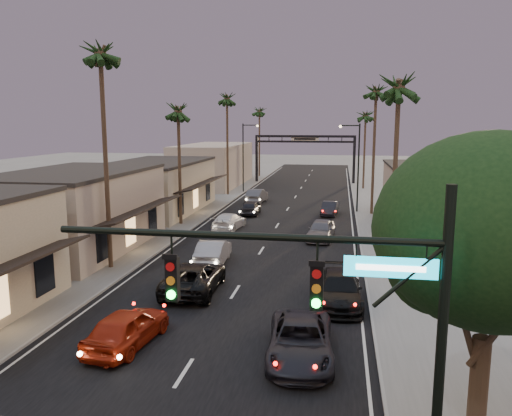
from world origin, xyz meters
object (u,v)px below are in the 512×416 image
(palm_ra, at_px, (399,80))
(streetlight_right, at_px, (356,160))
(arch, at_px, (305,147))
(oncoming_red, at_px, (127,328))
(palm_lb, at_px, (100,47))
(palm_rb, at_px, (376,87))
(curbside_black, at_px, (339,289))
(palm_far, at_px, (259,109))
(oncoming_silver, at_px, (213,252))
(traffic_signal, at_px, (349,310))
(palm_lc, at_px, (178,106))
(palm_ld, at_px, (227,95))
(palm_rc, at_px, (366,113))
(streetlight_left, at_px, (245,152))
(curbside_near, at_px, (300,340))
(corner_tree, at_px, (494,239))
(oncoming_pickup, at_px, (194,277))

(palm_ra, bearing_deg, streetlight_right, 94.57)
(arch, distance_m, oncoming_red, 58.49)
(palm_lb, height_order, palm_rb, palm_lb)
(curbside_black, bearing_deg, palm_far, 100.49)
(palm_rb, bearing_deg, oncoming_silver, -119.45)
(palm_ra, distance_m, oncoming_red, 19.91)
(arch, relative_size, palm_lb, 1.00)
(traffic_signal, relative_size, arch, 0.56)
(streetlight_right, bearing_deg, palm_far, 114.76)
(palm_lc, relative_size, palm_ld, 0.86)
(traffic_signal, relative_size, palm_rc, 0.70)
(arch, bearing_deg, palm_lc, -104.20)
(streetlight_right, relative_size, oncoming_red, 1.94)
(palm_lc, height_order, palm_ld, palm_ld)
(streetlight_left, distance_m, palm_rb, 22.07)
(traffic_signal, height_order, palm_lc, palm_lc)
(streetlight_left, relative_size, curbside_near, 1.69)
(streetlight_right, xyz_separation_m, palm_ld, (-15.52, 10.00, 7.09))
(streetlight_right, distance_m, palm_ld, 19.78)
(corner_tree, bearing_deg, oncoming_red, 160.80)
(palm_lb, distance_m, curbside_near, 20.59)
(curbside_near, bearing_deg, palm_far, 96.81)
(oncoming_pickup, bearing_deg, streetlight_right, -111.09)
(curbside_black, bearing_deg, palm_rb, 80.76)
(palm_rb, relative_size, curbside_near, 2.66)
(arch, distance_m, curbside_black, 52.43)
(corner_tree, height_order, palm_far, palm_far)
(corner_tree, distance_m, palm_lc, 34.09)
(palm_far, bearing_deg, corner_tree, -75.86)
(corner_tree, relative_size, palm_rc, 0.72)
(streetlight_right, relative_size, oncoming_silver, 1.88)
(corner_tree, distance_m, oncoming_red, 14.15)
(traffic_signal, distance_m, streetlight_right, 41.02)
(oncoming_pickup, height_order, curbside_black, oncoming_pickup)
(palm_ld, xyz_separation_m, palm_far, (0.30, 23.00, -0.97))
(streetlight_right, height_order, palm_rc, palm_rc)
(palm_far, bearing_deg, streetlight_right, -65.24)
(palm_ra, xyz_separation_m, palm_far, (-16.90, 54.00, 0.00))
(palm_lb, height_order, curbside_black, palm_lb)
(palm_far, bearing_deg, palm_lb, -90.31)
(arch, bearing_deg, palm_rc, -34.89)
(palm_lc, relative_size, curbside_black, 2.28)
(oncoming_red, height_order, curbside_near, oncoming_red)
(palm_ra, height_order, curbside_near, palm_ra)
(corner_tree, distance_m, palm_ra, 17.45)
(corner_tree, relative_size, oncoming_pickup, 1.53)
(palm_ld, distance_m, oncoming_silver, 33.44)
(palm_lc, xyz_separation_m, palm_far, (0.30, 42.00, 0.97))
(palm_ld, relative_size, oncoming_pickup, 2.47)
(arch, height_order, curbside_near, arch)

